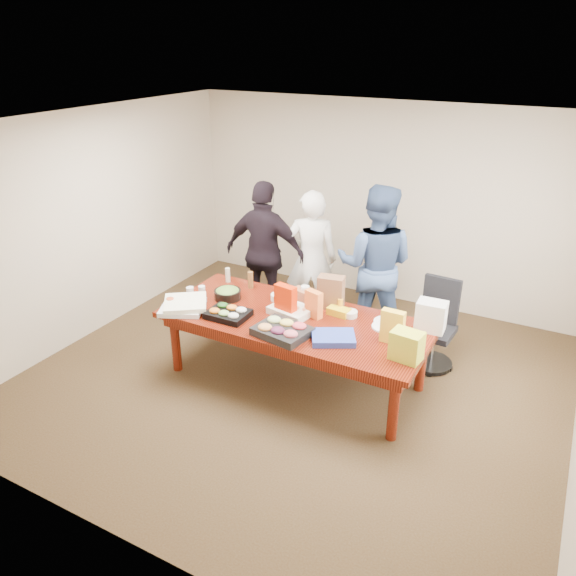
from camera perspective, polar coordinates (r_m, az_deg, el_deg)
The scene contains 36 objects.
floor at distance 6.22m, azimuth 0.69°, elevation -9.30°, with size 5.50×5.00×0.02m, color #47301E.
ceiling at distance 5.22m, azimuth 0.85°, elevation 16.37°, with size 5.50×5.00×0.02m, color white.
wall_back at distance 7.76m, azimuth 9.43°, elevation 8.49°, with size 5.50×0.04×2.70m, color beige.
wall_front at distance 3.80m, azimuth -17.29°, elevation -10.33°, with size 5.50×0.04×2.70m, color beige.
wall_left at distance 7.19m, azimuth -19.17°, elevation 6.17°, with size 0.04×5.00×2.70m, color beige.
conference_table at distance 6.01m, azimuth 0.71°, elevation -6.25°, with size 2.80×1.20×0.75m, color #4C1C0F.
office_chair at distance 6.40m, azimuth 14.64°, elevation -3.94°, with size 0.50×0.50×0.97m, color black.
person_center at distance 6.95m, azimuth 2.37°, elevation 2.87°, with size 0.65×0.42×1.77m, color white.
person_right at distance 6.65m, azimuth 8.86°, elevation 2.30°, with size 0.94×0.73×1.93m, color #354C77.
person_left at distance 7.08m, azimuth -2.32°, elevation 3.56°, with size 1.08×0.45×1.84m, color black.
veggie_tray at distance 5.87m, azimuth -6.11°, elevation -2.66°, with size 0.42×0.33×0.06m, color black.
fruit_tray at distance 5.50m, azimuth -0.59°, elevation -4.42°, with size 0.51×0.40×0.08m, color black.
sheet_cake at distance 5.90m, azimuth 0.32°, elevation -2.30°, with size 0.43×0.32×0.08m, color white.
salad_bowl at distance 6.27m, azimuth -6.17°, elevation -0.63°, with size 0.30×0.30×0.10m, color black.
chip_bag_blue at distance 5.42m, azimuth 4.64°, elevation -5.06°, with size 0.41×0.31×0.06m, color #2C43B1.
chip_bag_red at distance 5.80m, azimuth -0.26°, elevation -1.31°, with size 0.23×0.10×0.34m, color red.
chip_bag_yellow at distance 5.40m, azimuth 10.59°, elevation -3.89°, with size 0.22×0.09×0.33m, color yellow.
chip_bag_orange at distance 5.80m, azimuth 2.63°, elevation -1.64°, with size 0.19×0.08×0.29m, color orange.
mayo_jar at distance 6.21m, azimuth 1.76°, elevation -0.47°, with size 0.10×0.10×0.15m, color white.
mustard_bottle at distance 5.94m, azimuth 5.34°, elevation -1.81°, with size 0.05×0.05×0.15m, color orange.
dressing_bottle at distance 6.49m, azimuth -3.84°, elevation 0.83°, with size 0.06×0.06×0.20m, color brown.
ranch_bottle at distance 6.67m, azimuth -6.15°, elevation 1.32°, with size 0.06×0.06×0.17m, color beige.
banana_bunch at distance 5.90m, azimuth 5.19°, elevation -2.39°, with size 0.23×0.13×0.08m, color yellow.
bread_loaf at distance 6.19m, azimuth 1.66°, elevation -0.73°, with size 0.29×0.13×0.12m, color #A35F3D.
kraft_bag at distance 6.00m, azimuth 4.38°, elevation -0.42°, with size 0.27×0.16×0.36m, color brown.
red_cup at distance 6.16m, azimuth -11.89°, elevation -1.49°, with size 0.08×0.08×0.11m, color #BF4722.
clear_cup_a at distance 6.36m, azimuth -9.94°, elevation -0.41°, with size 0.08×0.08×0.11m, color silver.
clear_cup_b at distance 6.39m, azimuth -8.76°, elevation -0.25°, with size 0.08×0.08×0.10m, color white.
pizza_box_lower at distance 6.10m, azimuth -10.68°, elevation -1.93°, with size 0.44×0.44×0.05m, color white.
pizza_box_upper at distance 6.07m, azimuth -10.42°, elevation -1.51°, with size 0.44×0.44×0.05m, color white.
plate_a at distance 5.73m, azimuth 9.92°, elevation -3.90°, with size 0.28×0.28×0.02m, color white.
plate_b at distance 5.82m, azimuth 10.00°, elevation -3.41°, with size 0.26×0.26×0.02m, color white.
dip_bowl_a at distance 5.88m, azimuth 6.33°, elevation -2.62°, with size 0.15×0.15×0.06m, color silver.
dip_bowl_b at distance 6.21m, azimuth -1.00°, elevation -0.92°, with size 0.17×0.17×0.07m, color white.
grocery_bag_white at distance 5.71m, azimuth 14.37°, elevation -2.78°, with size 0.28×0.20×0.31m, color silver.
grocery_bag_yellow at distance 5.17m, azimuth 11.98°, elevation -5.77°, with size 0.28×0.19×0.28m, color yellow.
Camera 1 is at (2.38, -4.58, 3.45)m, focal length 34.92 mm.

